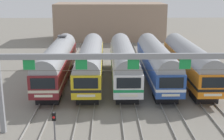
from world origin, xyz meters
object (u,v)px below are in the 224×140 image
Objects in this scene: commuter_train_blue at (156,61)px; commuter_train_white at (123,61)px; commuter_train_yellow at (90,61)px; yard_signal_mast at (54,121)px; commuter_train_orange at (189,61)px; commuter_train_maroon at (57,61)px; catenary_gantry at (133,69)px.

commuter_train_white is at bearing 180.00° from commuter_train_blue.
yard_signal_mast is (-2.00, -15.19, -1.00)m from commuter_train_yellow.
commuter_train_white is 1.00× the size of commuter_train_orange.
commuter_train_white is at bearing -0.03° from commuter_train_maroon.
catenary_gantry reaches higher than yard_signal_mast.
commuter_train_maroon reaches higher than commuter_train_yellow.
catenary_gantry is (-7.99, -13.49, 2.55)m from commuter_train_orange.
commuter_train_yellow is 7.99m from commuter_train_blue.
commuter_train_blue is (7.99, 0.00, 0.00)m from commuter_train_yellow.
commuter_train_orange is (3.99, 0.00, 0.00)m from commuter_train_blue.
commuter_train_blue is at bearing 0.00° from commuter_train_white.
commuter_train_maroon is 15.98m from commuter_train_orange.
commuter_train_yellow and commuter_train_white have the same top height.
commuter_train_yellow is at bearing -0.06° from commuter_train_maroon.
commuter_train_blue is 18.21m from yard_signal_mast.
yard_signal_mast is at bearing -123.32° from commuter_train_blue.
yard_signal_mast is at bearing -97.49° from commuter_train_yellow.
commuter_train_orange is at bearing 0.00° from commuter_train_white.
commuter_train_orange is (15.98, -0.00, -0.00)m from commuter_train_maroon.
commuter_train_white is 13.73m from catenary_gantry.
commuter_train_white is at bearing 0.00° from commuter_train_yellow.
commuter_train_maroon is 15.36m from yard_signal_mast.
yard_signal_mast is (-9.99, -15.19, -1.00)m from commuter_train_blue.
commuter_train_blue is at bearing -0.02° from commuter_train_maroon.
commuter_train_blue reaches higher than yard_signal_mast.
catenary_gantry is at bearing 15.82° from yard_signal_mast.
commuter_train_yellow is (3.99, -0.00, -0.00)m from commuter_train_maroon.
commuter_train_orange is 20.67m from yard_signal_mast.
commuter_train_yellow and commuter_train_orange have the same top height.
commuter_train_maroon is 7.50× the size of yard_signal_mast.
commuter_train_blue is at bearing 0.00° from commuter_train_yellow.
yard_signal_mast is at bearing -82.51° from commuter_train_maroon.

